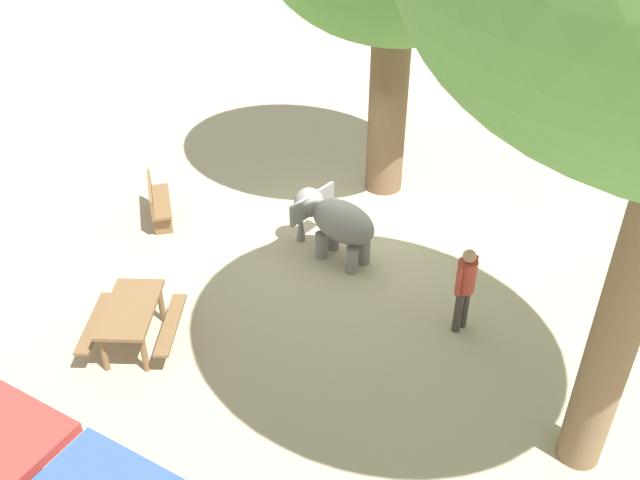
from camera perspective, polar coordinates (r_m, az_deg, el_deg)
ground_plane at (r=14.05m, az=2.29°, el=0.19°), size 60.00×60.00×0.00m
elephant at (r=13.07m, az=1.26°, el=1.60°), size 1.87×1.24×1.28m
person_handler at (r=11.53m, az=11.89°, el=-3.58°), size 0.32×0.49×1.62m
wooden_bench at (r=14.74m, az=-13.30°, el=3.15°), size 1.26×1.29×0.88m
picnic_table_near at (r=11.62m, az=-15.30°, el=-6.11°), size 2.01×2.02×0.78m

